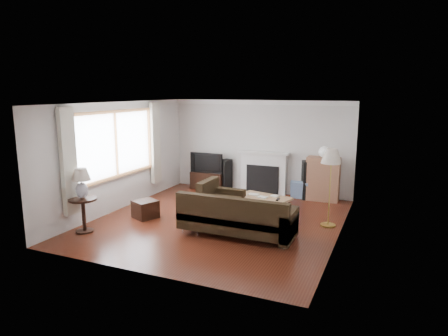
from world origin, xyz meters
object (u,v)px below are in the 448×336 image
at_px(coffee_table, 264,206).
at_px(side_table, 84,215).
at_px(bookshelf, 323,179).
at_px(floor_lamp, 330,188).
at_px(sectional_sofa, 237,216).
at_px(tv_stand, 208,180).

distance_m(coffee_table, side_table, 3.78).
distance_m(bookshelf, floor_lamp, 2.00).
bearing_deg(floor_lamp, bookshelf, 103.39).
bearing_deg(bookshelf, floor_lamp, -76.61).
distance_m(sectional_sofa, coffee_table, 1.37).
relative_size(tv_stand, coffee_table, 0.84).
bearing_deg(tv_stand, floor_lamp, -27.49).
bearing_deg(floor_lamp, tv_stand, 152.51).
relative_size(bookshelf, coffee_table, 0.97).
relative_size(coffee_table, side_table, 1.67).
xyz_separation_m(tv_stand, sectional_sofa, (2.12, -3.15, 0.15)).
relative_size(sectional_sofa, side_table, 3.48).
xyz_separation_m(tv_stand, coffee_table, (2.22, -1.79, -0.02)).
distance_m(tv_stand, coffee_table, 2.86).
bearing_deg(coffee_table, floor_lamp, 8.82).
xyz_separation_m(sectional_sofa, floor_lamp, (1.53, 1.25, 0.42)).
distance_m(bookshelf, sectional_sofa, 3.36).
distance_m(tv_stand, side_table, 4.24).
distance_m(tv_stand, floor_lamp, 4.16).
xyz_separation_m(bookshelf, side_table, (-3.91, -4.21, -0.21)).
bearing_deg(side_table, tv_stand, 80.35).
bearing_deg(sectional_sofa, tv_stand, 123.99).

